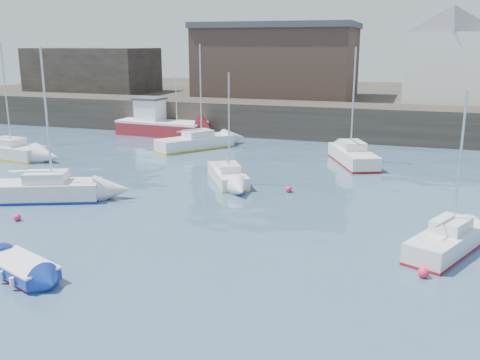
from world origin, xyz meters
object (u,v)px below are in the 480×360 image
(sailboat_e, at_px, (6,150))
(buoy_near, at_px, (18,221))
(fishing_boat, at_px, (160,123))
(sailboat_a, at_px, (42,190))
(sailboat_b, at_px, (228,175))
(buoy_mid, at_px, (423,277))
(buoy_far, at_px, (289,192))
(sailboat_f, at_px, (353,156))
(blue_dinghy, at_px, (21,268))
(sailboat_h, at_px, (195,142))
(sailboat_c, at_px, (447,241))

(sailboat_e, distance_m, buoy_near, 16.21)
(fishing_boat, distance_m, sailboat_a, 21.80)
(sailboat_b, distance_m, buoy_mid, 15.85)
(buoy_far, bearing_deg, sailboat_a, -155.11)
(sailboat_b, height_order, sailboat_f, sailboat_f)
(sailboat_b, relative_size, buoy_near, 18.76)
(sailboat_a, bearing_deg, blue_dinghy, -56.22)
(sailboat_a, height_order, buoy_far, sailboat_a)
(sailboat_f, height_order, sailboat_h, sailboat_h)
(sailboat_c, bearing_deg, buoy_mid, -107.72)
(sailboat_b, xyz_separation_m, sailboat_c, (12.37, -8.09, 0.07))
(blue_dinghy, xyz_separation_m, sailboat_e, (-15.62, 17.11, 0.20))
(sailboat_b, bearing_deg, buoy_near, -124.96)
(buoy_near, bearing_deg, buoy_mid, -2.16)
(sailboat_a, distance_m, sailboat_b, 10.78)
(sailboat_a, distance_m, buoy_far, 13.70)
(sailboat_f, distance_m, buoy_far, 9.19)
(sailboat_c, distance_m, sailboat_e, 32.05)
(sailboat_c, height_order, buoy_near, sailboat_c)
(fishing_boat, xyz_separation_m, sailboat_c, (24.24, -22.69, -0.57))
(sailboat_a, distance_m, sailboat_h, 16.37)
(sailboat_h, relative_size, buoy_mid, 20.00)
(sailboat_h, distance_m, buoy_near, 19.60)
(sailboat_a, xyz_separation_m, sailboat_b, (8.28, 6.90, -0.14))
(buoy_mid, bearing_deg, buoy_near, 177.84)
(sailboat_a, relative_size, sailboat_h, 0.98)
(sailboat_f, bearing_deg, sailboat_c, -70.36)
(blue_dinghy, bearing_deg, sailboat_h, 98.07)
(sailboat_c, distance_m, buoy_mid, 3.04)
(sailboat_a, bearing_deg, sailboat_b, 39.80)
(buoy_mid, bearing_deg, sailboat_h, 130.85)
(buoy_mid, distance_m, buoy_far, 12.24)
(blue_dinghy, distance_m, sailboat_f, 24.92)
(sailboat_a, height_order, buoy_mid, sailboat_a)
(sailboat_a, relative_size, sailboat_f, 1.01)
(sailboat_b, height_order, sailboat_e, sailboat_e)
(sailboat_c, xyz_separation_m, sailboat_e, (-30.54, 9.73, 0.05))
(sailboat_e, bearing_deg, fishing_boat, 64.06)
(sailboat_e, bearing_deg, buoy_near, -47.19)
(buoy_near, bearing_deg, sailboat_a, 108.55)
(sailboat_h, height_order, buoy_mid, sailboat_h)
(blue_dinghy, bearing_deg, sailboat_a, 123.78)
(sailboat_c, distance_m, sailboat_h, 25.36)
(buoy_near, relative_size, buoy_mid, 0.86)
(sailboat_b, distance_m, sailboat_f, 10.21)
(fishing_boat, distance_m, buoy_mid, 34.61)
(fishing_boat, relative_size, buoy_far, 22.15)
(buoy_mid, bearing_deg, sailboat_f, 104.20)
(blue_dinghy, bearing_deg, buoy_far, 64.96)
(blue_dinghy, relative_size, buoy_near, 9.90)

